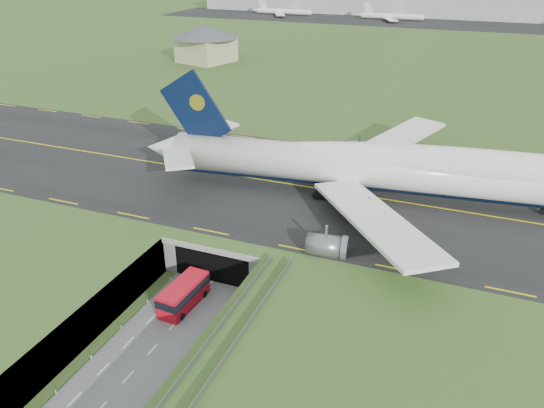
% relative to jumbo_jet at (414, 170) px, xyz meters
% --- Properties ---
extents(ground, '(900.00, 900.00, 0.00)m').
position_rel_jumbo_jet_xyz_m(ground, '(-24.40, -34.31, -11.60)').
color(ground, '#365321').
rests_on(ground, ground).
extents(airfield_deck, '(800.00, 800.00, 6.00)m').
position_rel_jumbo_jet_xyz_m(airfield_deck, '(-24.40, -34.31, -8.60)').
color(airfield_deck, gray).
rests_on(airfield_deck, ground).
extents(trench_road, '(12.00, 75.00, 0.20)m').
position_rel_jumbo_jet_xyz_m(trench_road, '(-24.40, -41.81, -11.50)').
color(trench_road, slate).
rests_on(trench_road, ground).
extents(taxiway, '(800.00, 44.00, 0.18)m').
position_rel_jumbo_jet_xyz_m(taxiway, '(-24.40, -1.31, -5.51)').
color(taxiway, black).
rests_on(taxiway, airfield_deck).
extents(tunnel_portal, '(17.00, 22.30, 6.00)m').
position_rel_jumbo_jet_xyz_m(tunnel_portal, '(-24.40, -17.60, -8.27)').
color(tunnel_portal, gray).
rests_on(tunnel_portal, ground).
extents(jumbo_jet, '(98.67, 62.38, 20.78)m').
position_rel_jumbo_jet_xyz_m(jumbo_jet, '(0.00, 0.00, 0.00)').
color(jumbo_jet, white).
rests_on(jumbo_jet, ground).
extents(shuttle_tram, '(3.77, 8.81, 3.49)m').
position_rel_jumbo_jet_xyz_m(shuttle_tram, '(-25.33, -32.86, -9.69)').
color(shuttle_tram, red).
rests_on(shuttle_tram, ground).
extents(service_building, '(29.88, 29.88, 13.27)m').
position_rel_jumbo_jet_xyz_m(service_building, '(-88.57, 93.03, 2.26)').
color(service_building, '#B8B185').
rests_on(service_building, ground).
extents(cargo_terminal, '(320.00, 67.00, 15.60)m').
position_rel_jumbo_jet_xyz_m(cargo_terminal, '(-24.48, 265.11, 2.36)').
color(cargo_terminal, '#B2B2B2').
rests_on(cargo_terminal, ground).
extents(distant_hills, '(700.00, 91.00, 60.00)m').
position_rel_jumbo_jet_xyz_m(distant_hills, '(39.98, 395.69, -15.60)').
color(distant_hills, '#546462').
rests_on(distant_hills, ground).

